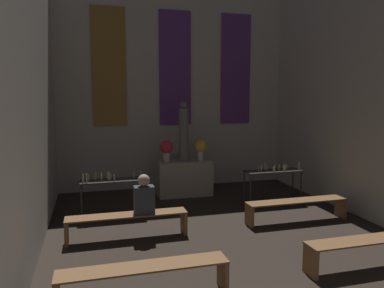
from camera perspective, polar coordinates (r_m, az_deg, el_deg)
name	(u,v)px	position (r m, az deg, el deg)	size (l,w,h in m)	color
wall_back	(175,88)	(10.47, -2.66, 8.57)	(6.56, 0.16, 5.49)	beige
wall_left	(17,81)	(5.50, -25.15, 8.62)	(0.12, 9.69, 5.49)	beige
altar	(184,178)	(9.72, -1.26, -5.14)	(1.39, 0.71, 0.90)	#ADA38E
statue	(184,133)	(9.53, -1.28, 1.70)	(0.25, 0.25, 1.51)	slate
flower_vase_left	(166,148)	(9.48, -3.91, -0.67)	(0.34, 0.34, 0.54)	beige
flower_vase_right	(201,147)	(9.70, 1.31, -0.47)	(0.34, 0.34, 0.54)	beige
candle_rack_left	(113,184)	(8.14, -11.98, -6.04)	(1.37, 0.43, 0.98)	#332D28
candle_rack_right	(273,175)	(9.14, 12.25, -4.58)	(1.37, 0.43, 0.98)	#332D28
pew_second_left	(144,275)	(5.00, -7.27, -19.12)	(2.15, 0.36, 0.45)	brown
pew_second_right	(373,246)	(6.39, 25.81, -13.77)	(2.15, 0.36, 0.45)	brown
pew_back_left	(127,220)	(6.95, -9.81, -11.40)	(2.15, 0.36, 0.45)	brown
pew_back_right	(297,206)	(8.01, 15.69, -9.03)	(2.15, 0.36, 0.45)	brown
person_seated	(144,196)	(6.86, -7.32, -7.84)	(0.36, 0.24, 0.71)	#383D47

